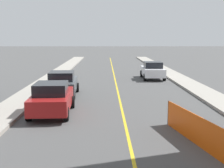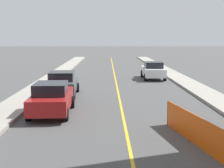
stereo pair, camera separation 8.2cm
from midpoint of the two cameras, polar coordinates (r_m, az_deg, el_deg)
name	(u,v)px [view 1 (the left image)]	position (r m, az deg, el deg)	size (l,w,h in m)	color
lane_stripe	(117,90)	(22.74, 0.88, -1.04)	(0.12, 72.67, 0.01)	gold
sidewalk_left	(37,89)	(23.25, -13.63, -0.87)	(1.83, 72.67, 0.16)	#9E998E
sidewalk_right	(197,88)	(23.66, 15.13, -0.77)	(1.83, 72.67, 0.16)	#9E998E
safety_mesh_fence	(208,137)	(10.85, 17.01, -9.26)	(1.35, 6.79, 1.06)	#EF560C
parked_car_curb_near	(52,98)	(15.71, -11.07, -2.57)	(1.96, 4.36, 1.59)	maroon
parked_car_curb_mid	(62,83)	(20.61, -9.22, 0.10)	(1.99, 4.37, 1.59)	#474C51
parked_car_curb_far	(153,70)	(28.81, 7.35, 2.51)	(1.94, 4.33, 1.59)	silver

